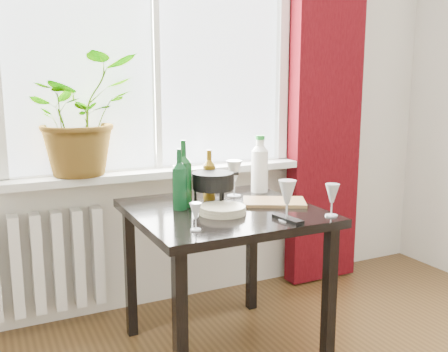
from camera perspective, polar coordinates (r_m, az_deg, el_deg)
name	(u,v)px	position (r m, az deg, el deg)	size (l,w,h in m)	color
window	(154,33)	(2.91, -7.98, 15.83)	(1.72, 0.08, 1.62)	white
windowsill	(162,172)	(2.88, -7.15, 0.41)	(1.72, 0.20, 0.04)	silver
curtain	(326,88)	(3.34, 11.61, 9.81)	(0.50, 0.12, 2.56)	#3A050A
radiator	(27,265)	(2.88, -21.61, -9.45)	(0.80, 0.10, 0.55)	white
table	(223,227)	(2.41, -0.12, -5.83)	(0.85, 0.85, 0.74)	black
potted_plant	(80,115)	(2.75, -16.17, 6.74)	(0.58, 0.50, 0.64)	#317820
wine_bottle_left	(180,179)	(2.35, -5.11, -0.36)	(0.07, 0.07, 0.29)	#0B3B1A
wine_bottle_right	(184,173)	(2.40, -4.63, 0.31)	(0.08, 0.08, 0.33)	#0C4016
bottle_amber	(209,174)	(2.54, -1.70, 0.19)	(0.06, 0.06, 0.26)	brown
cleaning_bottle	(260,163)	(2.72, 4.10, 1.49)	(0.09, 0.09, 0.32)	white
wineglass_front_right	(287,200)	(2.17, 7.22, -2.76)	(0.08, 0.08, 0.18)	silver
wineglass_far_right	(332,200)	(2.28, 12.23, -2.66)	(0.06, 0.06, 0.15)	silver
wineglass_back_center	(234,178)	(2.62, 1.16, -0.22)	(0.08, 0.08, 0.20)	silver
wineglass_back_left	(181,183)	(2.51, -4.95, -0.81)	(0.08, 0.08, 0.19)	white
wineglass_front_left	(196,217)	(2.03, -3.26, -4.65)	(0.05, 0.05, 0.12)	white
plate_stack	(223,210)	(2.29, -0.17, -3.87)	(0.22, 0.22, 0.04)	beige
fondue_pot	(213,188)	(2.45, -1.27, -1.43)	(0.24, 0.21, 0.16)	black
tv_remote	(288,219)	(2.19, 7.29, -4.92)	(0.05, 0.16, 0.02)	black
cutting_board	(274,202)	(2.49, 5.74, -2.97)	(0.30, 0.20, 0.02)	olive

